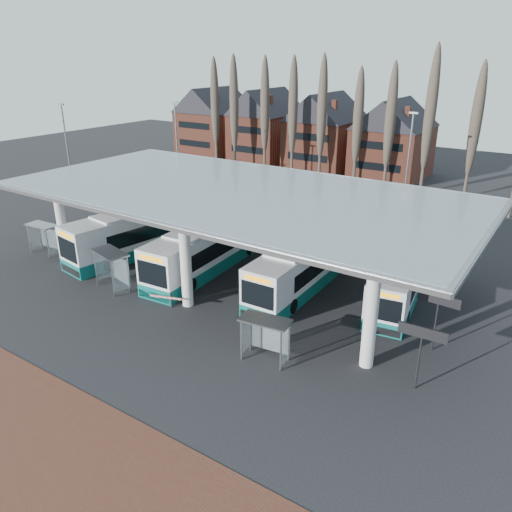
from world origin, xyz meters
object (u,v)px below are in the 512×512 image
Objects in this scene: bus_0 at (144,231)px; shelter_1 at (113,261)px; bus_2 at (305,265)px; bus_1 at (210,247)px; shelter_0 at (44,232)px; bus_3 at (401,277)px; shelter_2 at (266,330)px.

shelter_1 is (3.20, -6.04, 0.25)m from bus_0.
bus_2 is at bearing 48.83° from shelter_1.
shelter_0 is (-12.85, -4.88, 0.09)m from bus_1.
bus_1 is at bearing 76.71° from shelter_1.
bus_2 is 6.36m from bus_3.
bus_1 is at bearing -172.86° from bus_2.
shelter_2 is at bearing -16.21° from bus_0.
shelter_0 is (-20.23, -5.96, 0.17)m from bus_2.
bus_3 reaches higher than shelter_1.
bus_3 is 4.06× the size of shelter_2.
bus_3 reaches higher than shelter_2.
bus_2 is 3.84× the size of shelter_1.
shelter_1 is 13.30m from shelter_2.
bus_3 is (13.41, 3.12, -0.23)m from bus_1.
shelter_0 is 22.98m from shelter_2.
shelter_0 is 9.69m from shelter_1.
bus_0 is 7.88m from shelter_0.
bus_1 is at bearing -174.74° from bus_3.
bus_2 is at bearing 4.40° from bus_1.
bus_0 is at bearing 32.94° from shelter_0.
bus_1 is (6.47, 0.26, -0.04)m from bus_0.
bus_3 is at bearing 18.25° from bus_0.
shelter_1 reaches higher than shelter_2.
shelter_2 is (22.79, -2.97, 0.01)m from shelter_0.
bus_1 is 12.67m from shelter_2.
bus_0 is 18.08m from shelter_2.
bus_1 is 7.10m from shelter_1.
shelter_1 is (9.58, -1.42, 0.20)m from shelter_0.
bus_2 is 1.09× the size of bus_3.
shelter_0 is at bearing 165.50° from shelter_2.
bus_2 reaches higher than shelter_1.
bus_1 is 4.07× the size of shelter_1.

